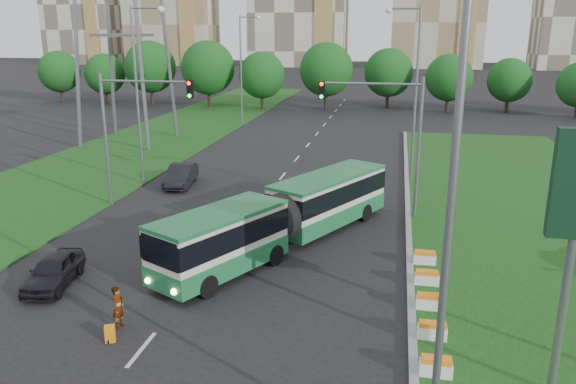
% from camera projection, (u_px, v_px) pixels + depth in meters
% --- Properties ---
extents(ground, '(360.00, 360.00, 0.00)m').
position_uv_depth(ground, '(267.00, 282.00, 24.14)').
color(ground, black).
rests_on(ground, ground).
extents(grass_median, '(14.00, 60.00, 0.15)m').
position_uv_depth(grass_median, '(544.00, 236.00, 29.28)').
color(grass_median, '#134213').
rests_on(grass_median, ground).
extents(median_kerb, '(0.30, 60.00, 0.18)m').
position_uv_depth(median_kerb, '(408.00, 227.00, 30.55)').
color(median_kerb, gray).
rests_on(median_kerb, ground).
extents(left_verge, '(12.00, 110.00, 0.10)m').
position_uv_depth(left_verge, '(137.00, 149.00, 51.00)').
color(left_verge, '#134213').
rests_on(left_verge, ground).
extents(lane_markings, '(0.20, 100.00, 0.01)m').
position_uv_depth(lane_markings, '(288.00, 170.00, 43.55)').
color(lane_markings, beige).
rests_on(lane_markings, ground).
extents(flower_planters, '(1.10, 11.50, 0.60)m').
position_uv_depth(flower_planters, '(431.00, 315.00, 20.43)').
color(flower_planters, white).
rests_on(flower_planters, grass_median).
extents(traffic_mast_median, '(5.76, 0.32, 8.00)m').
position_uv_depth(traffic_mast_median, '(390.00, 125.00, 31.21)').
color(traffic_mast_median, slate).
rests_on(traffic_mast_median, ground).
extents(traffic_mast_left, '(5.76, 0.32, 8.00)m').
position_uv_depth(traffic_mast_left, '(129.00, 120.00, 33.04)').
color(traffic_mast_left, slate).
rests_on(traffic_mast_left, ground).
extents(street_lamps, '(36.00, 60.00, 12.00)m').
position_uv_depth(street_lamps, '(255.00, 110.00, 32.45)').
color(street_lamps, slate).
rests_on(street_lamps, ground).
extents(tree_line, '(120.00, 8.00, 9.00)m').
position_uv_depth(tree_line, '(437.00, 78.00, 72.92)').
color(tree_line, '#154E19').
rests_on(tree_line, ground).
extents(midrise_west, '(22.00, 14.00, 36.00)m').
position_uv_depth(midrise_west, '(82.00, 5.00, 178.01)').
color(midrise_west, beige).
rests_on(midrise_west, ground).
extents(articulated_bus, '(2.42, 15.54, 2.56)m').
position_uv_depth(articulated_bus, '(279.00, 215.00, 27.88)').
color(articulated_bus, beige).
rests_on(articulated_bus, ground).
extents(car_left_near, '(2.24, 4.13, 1.33)m').
position_uv_depth(car_left_near, '(54.00, 270.00, 23.68)').
color(car_left_near, black).
rests_on(car_left_near, ground).
extents(car_left_far, '(2.15, 4.66, 1.48)m').
position_uv_depth(car_left_far, '(181.00, 175.00, 38.92)').
color(car_left_far, black).
rests_on(car_left_far, ground).
extents(pedestrian, '(0.40, 0.60, 1.62)m').
position_uv_depth(pedestrian, '(118.00, 307.00, 20.25)').
color(pedestrian, gray).
rests_on(pedestrian, ground).
extents(shopping_trolley, '(0.34, 0.36, 0.59)m').
position_uv_depth(shopping_trolley, '(110.00, 334.00, 19.46)').
color(shopping_trolley, orange).
rests_on(shopping_trolley, ground).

